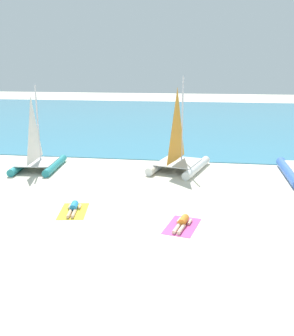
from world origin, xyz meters
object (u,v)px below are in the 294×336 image
(sailboat_white, at_px, (179,157))
(sunbather_left, at_px, (74,208))
(sunbather_right, at_px, (182,222))
(towel_right, at_px, (182,226))
(towel_left, at_px, (73,211))
(sailboat_teal, at_px, (38,157))

(sailboat_white, bearing_deg, sunbather_left, -103.63)
(sunbather_left, bearing_deg, sunbather_right, -20.40)
(sunbather_left, xyz_separation_m, towel_right, (4.64, -0.93, -0.13))
(sailboat_white, xyz_separation_m, sunbather_left, (-3.89, -7.18, -0.67))
(sailboat_white, height_order, towel_left, sailboat_white)
(sailboat_teal, height_order, towel_left, sailboat_teal)
(sailboat_teal, relative_size, towel_left, 2.57)
(sailboat_white, height_order, sunbather_right, sailboat_white)
(sailboat_white, xyz_separation_m, towel_right, (0.74, -8.10, -0.79))
(towel_right, bearing_deg, sunbather_right, 78.63)
(sailboat_white, relative_size, towel_right, 2.81)
(sailboat_white, height_order, sunbather_left, sailboat_white)
(sunbather_right, bearing_deg, towel_left, -178.36)
(sunbather_right, bearing_deg, towel_right, -90.00)
(sailboat_white, bearing_deg, towel_left, -103.34)
(sunbather_left, height_order, towel_right, sunbather_left)
(towel_right, distance_m, sunbather_right, 0.14)
(sailboat_teal, bearing_deg, sunbather_right, -43.59)
(sailboat_teal, xyz_separation_m, sailboat_white, (8.18, 1.05, 0.07))
(sailboat_white, distance_m, towel_left, 8.26)
(sailboat_teal, height_order, sailboat_white, sailboat_white)
(towel_left, distance_m, sunbather_right, 4.71)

